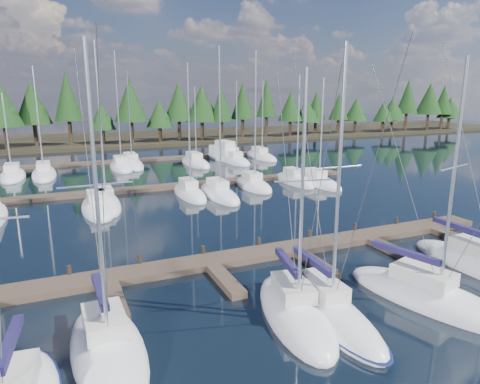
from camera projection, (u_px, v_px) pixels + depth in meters
name	position (u px, v px, depth m)	size (l,w,h in m)	color
ground	(163.00, 215.00, 37.36)	(260.00, 260.00, 0.00)	black
far_shore	(97.00, 140.00, 90.87)	(220.00, 30.00, 0.60)	black
main_dock	(212.00, 266.00, 26.02)	(44.00, 6.13, 0.90)	#4C3B2F
back_docks	(127.00, 174.00, 54.80)	(50.00, 21.80, 0.40)	#4C3B2F
front_sailboat_2	(108.00, 348.00, 17.53)	(3.12, 8.06, 13.16)	white
front_sailboat_3	(295.00, 312.00, 20.46)	(4.51, 8.57, 12.33)	white
front_sailboat_4	(326.00, 310.00, 20.63)	(3.02, 9.24, 13.35)	white
front_sailboat_5	(429.00, 297.00, 21.89)	(5.44, 9.74, 12.90)	white
back_sailboat_rows	(138.00, 180.00, 50.41)	(46.39, 33.17, 16.49)	white
motor_yacht_right	(224.00, 156.00, 67.36)	(4.52, 10.05, 4.86)	white
tree_line	(85.00, 107.00, 79.50)	(184.35, 11.61, 13.28)	black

